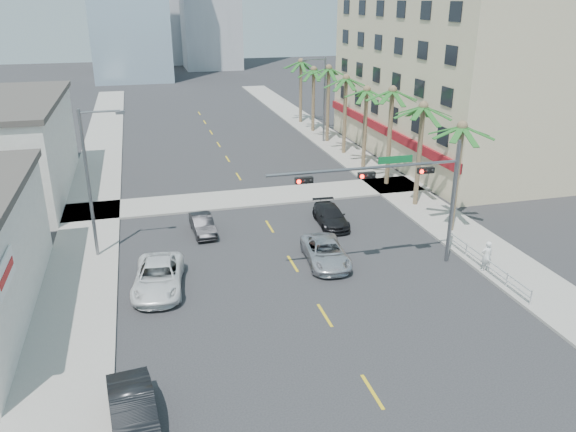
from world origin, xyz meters
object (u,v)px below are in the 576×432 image
object	(u,v)px
car_lane_center	(326,252)
car_lane_right	(331,216)
car_lane_left	(203,225)
traffic_signal_mast	(404,185)
car_parked_far	(158,277)
pedestrian	(486,256)
car_parked_mid	(134,414)

from	to	relation	value
car_lane_center	car_lane_right	distance (m)	6.03
car_lane_right	car_lane_left	bearing A→B (deg)	178.51
traffic_signal_mast	car_lane_right	size ratio (longest dim) A/B	2.48
traffic_signal_mast	car_parked_far	distance (m)	14.28
traffic_signal_mast	car_lane_center	xyz separation A→B (m)	(-3.87, 1.68, -4.37)
car_lane_left	pedestrian	xyz separation A→B (m)	(14.88, -9.99, 0.44)
traffic_signal_mast	pedestrian	distance (m)	6.34
traffic_signal_mast	car_parked_far	bearing A→B (deg)	176.30
pedestrian	traffic_signal_mast	bearing A→B (deg)	-20.73
traffic_signal_mast	car_parked_mid	xyz separation A→B (m)	(-14.98, -9.70, -4.31)
traffic_signal_mast	car_parked_mid	distance (m)	18.36
traffic_signal_mast	car_parked_far	size ratio (longest dim) A/B	2.05
car_lane_left	car_lane_right	size ratio (longest dim) A/B	0.84
pedestrian	car_parked_mid	bearing A→B (deg)	24.23
traffic_signal_mast	car_lane_right	world-z (taller)	traffic_signal_mast
car_lane_left	car_parked_far	bearing A→B (deg)	-117.44
car_parked_far	car_lane_left	size ratio (longest dim) A/B	1.44
car_parked_far	pedestrian	bearing A→B (deg)	-1.51
pedestrian	car_parked_far	bearing A→B (deg)	-6.33
car_lane_left	car_lane_right	distance (m)	8.77
car_lane_left	car_lane_right	xyz separation A→B (m)	(8.74, -0.77, 0.03)
car_lane_center	car_lane_right	world-z (taller)	car_lane_center
traffic_signal_mast	car_lane_right	distance (m)	8.67
car_lane_center	car_parked_mid	bearing A→B (deg)	-129.14
car_lane_center	pedestrian	size ratio (longest dim) A/B	2.72
car_lane_left	car_lane_center	size ratio (longest dim) A/B	0.76
car_parked_far	car_lane_center	xyz separation A→B (m)	(9.72, 0.80, -0.07)
car_parked_mid	car_lane_left	size ratio (longest dim) A/B	1.21
car_parked_mid	car_parked_far	distance (m)	10.67
car_parked_mid	car_lane_right	bearing A→B (deg)	45.91
car_lane_right	pedestrian	size ratio (longest dim) A/B	2.46
car_parked_far	pedestrian	xyz separation A→B (m)	(18.10, -2.82, 0.31)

